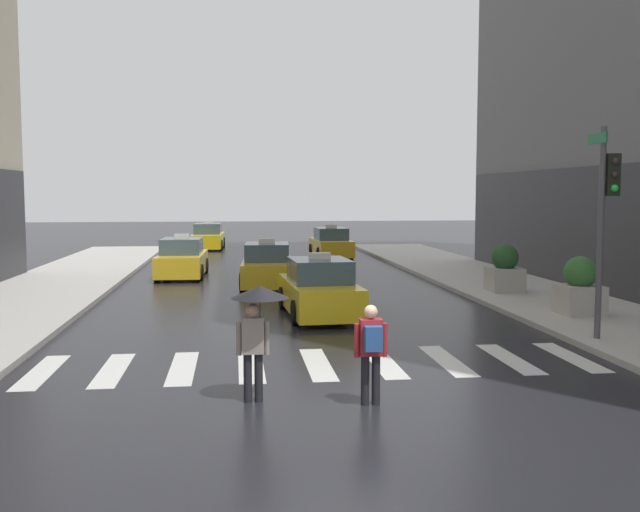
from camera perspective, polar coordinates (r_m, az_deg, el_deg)
ground_plane at (r=11.80m, az=1.54°, el=-12.00°), size 160.00×160.00×0.00m
crosswalk_markings at (r=14.67m, az=-0.19°, el=-8.60°), size 11.30×2.80×0.01m
traffic_light_pole at (r=17.40m, az=21.82°, el=3.99°), size 0.44×0.84×4.80m
taxi_lead at (r=20.30m, az=-0.06°, el=-2.74°), size 2.11×4.62×1.80m
taxi_second at (r=26.84m, az=-4.24°, el=-0.87°), size 2.12×4.63×1.80m
taxi_third at (r=30.26m, az=-10.93°, el=-0.29°), size 2.05×4.59×1.80m
taxi_fourth at (r=38.96m, az=0.87°, el=0.95°), size 2.06×4.60×1.80m
taxi_fifth at (r=45.27m, az=-8.91°, el=1.45°), size 2.06×4.60×1.80m
pedestrian_with_umbrella at (r=11.84m, az=-5.02°, el=-4.43°), size 0.96×0.96×1.94m
pedestrian_with_backpack at (r=11.73m, az=4.10°, el=-7.22°), size 0.55×0.43×1.65m
planter_near_corner at (r=20.90m, az=20.02°, el=-2.41°), size 1.10×1.10×1.60m
planter_mid_block at (r=25.05m, az=14.52°, el=-1.09°), size 1.10×1.10×1.60m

